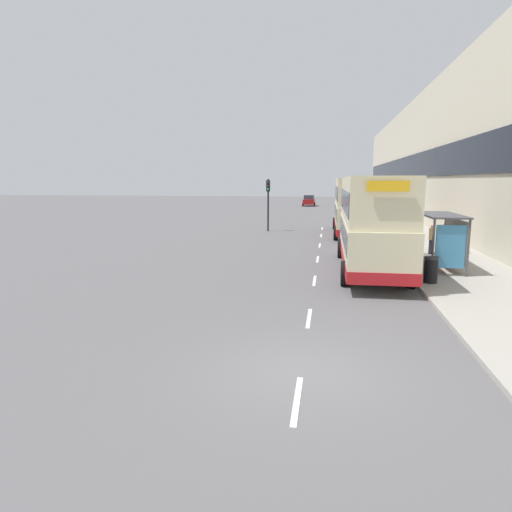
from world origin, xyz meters
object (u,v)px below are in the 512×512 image
Objects in this scene: pedestrian_4 at (440,241)px; pedestrian_at_shelter at (455,240)px; double_decker_bus_near at (372,222)px; pedestrian_1 at (456,236)px; litter_bin at (431,270)px; bus_shelter at (446,231)px; pedestrian_2 at (416,239)px; traffic_light_far_kerb at (268,196)px; car_0 at (309,201)px; pedestrian_3 at (432,239)px; double_decker_bus_ahead at (353,205)px.

pedestrian_at_shelter is at bearing 42.98° from pedestrian_4.
double_decker_bus_near is 5.64× the size of pedestrian_1.
pedestrian_4 reaches higher than litter_bin.
double_decker_bus_near is at bearing -174.72° from bus_shelter.
pedestrian_2 is at bearing 84.31° from litter_bin.
pedestrian_at_shelter is 0.81m from pedestrian_1.
pedestrian_2 is at bearing -159.74° from pedestrian_1.
pedestrian_4 is at bearing -49.30° from traffic_light_far_kerb.
pedestrian_at_shelter reaches higher than car_0.
litter_bin is 0.25× the size of traffic_light_far_kerb.
double_decker_bus_near is at bearing -134.18° from pedestrian_1.
pedestrian_2 is (2.79, 4.36, -1.32)m from double_decker_bus_near.
traffic_light_far_kerb is at bearing 113.38° from double_decker_bus_near.
traffic_light_far_kerb is at bearing 132.92° from pedestrian_3.
litter_bin is at bearing -105.31° from pedestrian_4.
double_decker_bus_ahead reaches higher than pedestrian_at_shelter.
pedestrian_3 is (3.79, -9.81, -1.30)m from double_decker_bus_ahead.
car_0 is at bearing 100.05° from pedestrian_4.
bus_shelter is 5.25m from pedestrian_1.
car_0 is 0.90× the size of traffic_light_far_kerb.
traffic_light_far_kerb reaches higher than pedestrian_2.
double_decker_bus_near reaches higher than pedestrian_4.
double_decker_bus_ahead is 10.59m from pedestrian_3.
pedestrian_1 is 2.11m from pedestrian_4.
car_0 is at bearing 87.46° from traffic_light_far_kerb.
double_decker_bus_ahead is 6.87× the size of pedestrian_3.
pedestrian_1 is 2.41m from pedestrian_2.
pedestrian_at_shelter is 1.18m from pedestrian_3.
pedestrian_4 is at bearing -40.70° from pedestrian_2.
pedestrian_4 reaches higher than pedestrian_2.
double_decker_bus_ahead is at bearing 109.90° from pedestrian_4.
bus_shelter is 4.00× the size of litter_bin.
pedestrian_at_shelter is (9.98, -49.72, 0.12)m from car_0.
pedestrian_1 is (5.20, -9.21, -1.19)m from double_decker_bus_ahead.
car_0 is at bearing 99.09° from pedestrian_2.
pedestrian_1 is at bearing 22.96° from pedestrian_3.
double_decker_bus_near is 6.50× the size of pedestrian_2.
litter_bin is at bearing -53.45° from double_decker_bus_near.
double_decker_bus_near reaches higher than car_0.
car_0 is 3.65× the size of litter_bin.
car_0 is 50.72m from pedestrian_at_shelter.
bus_shelter reaches higher than pedestrian_3.
pedestrian_1 reaches higher than pedestrian_2.
bus_shelter is 3.34m from double_decker_bus_near.
pedestrian_1 is 0.44× the size of traffic_light_far_kerb.
traffic_light_far_kerb is (-11.92, 10.71, 1.79)m from pedestrian_1.
double_decker_bus_near reaches higher than pedestrian_1.
double_decker_bus_ahead is at bearing 90.60° from double_decker_bus_near.
double_decker_bus_near is 0.92× the size of double_decker_bus_ahead.
bus_shelter is 0.37× the size of double_decker_bus_ahead.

